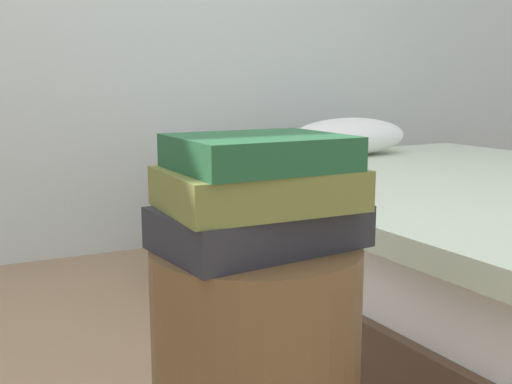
% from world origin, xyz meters
% --- Properties ---
extents(bed, '(1.62, 2.07, 0.62)m').
position_xyz_m(bed, '(1.17, 0.62, 0.23)').
color(bed, '#4C3828').
rests_on(bed, ground_plane).
extents(book_charcoal, '(0.32, 0.22, 0.06)m').
position_xyz_m(book_charcoal, '(0.01, -0.00, 0.56)').
color(book_charcoal, '#28282D').
rests_on(book_charcoal, side_table).
extents(book_olive, '(0.27, 0.20, 0.06)m').
position_xyz_m(book_olive, '(-0.00, -0.01, 0.62)').
color(book_olive, olive).
rests_on(book_olive, book_charcoal).
extents(book_forest, '(0.24, 0.21, 0.05)m').
position_xyz_m(book_forest, '(0.00, -0.01, 0.68)').
color(book_forest, '#1E512D').
rests_on(book_forest, book_olive).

